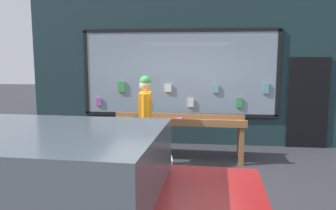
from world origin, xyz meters
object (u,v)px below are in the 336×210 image
(small_dog, at_px, (165,157))
(display_table_main, at_px, (177,124))
(parked_car, at_px, (32,199))
(sandwich_board_sign, at_px, (73,139))
(person_browsing, at_px, (146,114))

(small_dog, bearing_deg, display_table_main, -46.18)
(parked_car, bearing_deg, sandwich_board_sign, 109.24)
(display_table_main, xyz_separation_m, small_dog, (-0.15, -0.82, -0.45))
(person_browsing, bearing_deg, small_dog, -123.24)
(person_browsing, height_order, sandwich_board_sign, person_browsing)
(small_dog, height_order, parked_car, parked_car)
(person_browsing, bearing_deg, parked_car, 164.94)
(display_table_main, bearing_deg, person_browsing, -131.80)
(sandwich_board_sign, bearing_deg, small_dog, -6.52)
(display_table_main, relative_size, parked_car, 0.64)
(small_dog, bearing_deg, parked_car, 127.12)
(small_dog, distance_m, parked_car, 3.18)
(sandwich_board_sign, bearing_deg, person_browsing, -3.08)
(display_table_main, xyz_separation_m, parked_car, (-1.08, -3.83, 0.02))
(display_table_main, height_order, sandwich_board_sign, display_table_main)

